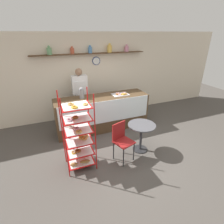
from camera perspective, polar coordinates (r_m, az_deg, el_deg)
The scene contains 9 objects.
ground_plane at distance 4.48m, azimuth 2.03°, elevation -12.07°, with size 14.00×14.00×0.00m, color #4C4742.
back_wall at distance 5.90m, azimuth -6.88°, elevation 11.60°, with size 10.00×0.30×2.70m.
display_counter at distance 5.18m, azimuth -3.18°, elevation -0.22°, with size 2.69×0.73×1.00m.
pastry_rack at distance 3.64m, azimuth -10.80°, elevation -7.84°, with size 0.60×0.49×1.69m.
person_worker at distance 5.46m, azimuth -10.30°, elevation 5.74°, with size 0.45×0.23×1.73m.
cafe_table at distance 4.24m, azimuth 9.56°, elevation -6.20°, with size 0.65×0.65×0.71m.
cafe_chair at distance 3.91m, azimuth 3.07°, elevation -8.38°, with size 0.48×0.48×0.88m.
coffee_carafe at distance 4.90m, azimuth -9.91°, elevation 6.12°, with size 0.13×0.13×0.31m.
donut_tray_counter at distance 5.16m, azimuth 2.80°, elevation 5.87°, with size 0.48×0.33×0.05m.
Camera 1 is at (-1.48, -3.28, 2.67)m, focal length 28.00 mm.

